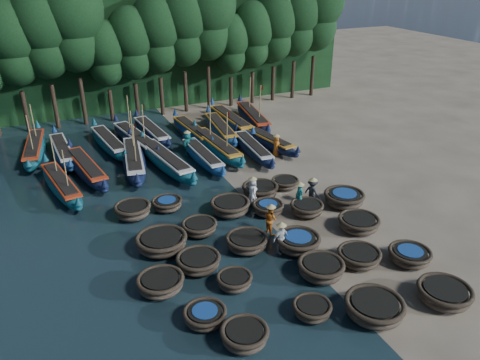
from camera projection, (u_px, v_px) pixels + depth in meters
name	position (u px, v px, depth m)	size (l,w,h in m)	color
ground	(257.00, 211.00, 27.00)	(120.00, 120.00, 0.00)	gray
foliage_wall	(148.00, 53.00, 44.15)	(40.00, 3.00, 10.00)	black
coracle_1	(245.00, 335.00, 17.55)	(2.09, 2.09, 0.74)	#4C3E2F
coracle_2	(312.00, 309.00, 18.96)	(1.63, 1.63, 0.63)	#4C3E2F
coracle_3	(374.00, 308.00, 18.87)	(2.68, 2.68, 0.82)	#4C3E2F
coracle_4	(444.00, 294.00, 19.72)	(2.80, 2.80, 0.76)	#4C3E2F
coracle_5	(205.00, 315.00, 18.62)	(1.79, 1.79, 0.64)	#4C3E2F
coracle_6	(234.00, 281.00, 20.60)	(1.62, 1.62, 0.65)	#4C3E2F
coracle_7	(321.00, 268.00, 21.24)	(2.34, 2.34, 0.83)	#4C3E2F
coracle_8	(359.00, 256.00, 22.22)	(2.33, 2.33, 0.70)	#4C3E2F
coracle_9	(410.00, 255.00, 22.29)	(2.43, 2.43, 0.69)	#4C3E2F
coracle_10	(161.00, 283.00, 20.37)	(2.53, 2.53, 0.74)	#4C3E2F
coracle_11	(198.00, 262.00, 21.81)	(2.19, 2.19, 0.73)	#4C3E2F
coracle_12	(247.00, 242.00, 23.29)	(2.63, 2.63, 0.75)	#4C3E2F
coracle_13	(298.00, 242.00, 23.18)	(2.75, 2.75, 0.84)	#4C3E2F
coracle_14	(359.00, 223.00, 24.93)	(2.63, 2.63, 0.76)	#4C3E2F
coracle_15	(162.00, 242.00, 23.18)	(2.62, 2.62, 0.84)	#4C3E2F
coracle_16	(199.00, 227.00, 24.62)	(2.21, 2.21, 0.70)	#4C3E2F
coracle_17	(268.00, 208.00, 26.48)	(1.83, 1.83, 0.71)	#4C3E2F
coracle_18	(307.00, 208.00, 26.43)	(2.29, 2.29, 0.72)	#4C3E2F
coracle_19	(344.00, 198.00, 27.41)	(2.75, 2.75, 0.82)	#4C3E2F
coracle_20	(133.00, 210.00, 26.11)	(2.07, 2.07, 0.82)	#4C3E2F
coracle_21	(167.00, 204.00, 26.97)	(1.96, 1.96, 0.66)	#4C3E2F
coracle_22	(230.00, 206.00, 26.48)	(2.35, 2.35, 0.84)	#4C3E2F
coracle_23	(260.00, 190.00, 28.31)	(2.60, 2.60, 0.84)	#4C3E2F
coracle_24	(285.00, 183.00, 29.50)	(2.13, 2.13, 0.63)	#4C3E2F
long_boat_1	(61.00, 185.00, 28.92)	(2.63, 7.72, 3.32)	#0F4757
long_boat_2	(86.00, 168.00, 31.09)	(2.63, 8.16, 1.45)	#0E1D36
long_boat_3	(134.00, 160.00, 32.28)	(2.90, 8.67, 3.73)	#0E1D36
long_boat_4	(166.00, 161.00, 32.10)	(2.76, 8.77, 1.56)	#0F4757
long_boat_5	(203.00, 156.00, 33.07)	(1.53, 7.59, 1.34)	navy
long_boat_6	(216.00, 146.00, 34.56)	(2.05, 8.56, 3.64)	#0F4757
long_boat_7	(253.00, 149.00, 34.36)	(1.88, 7.64, 1.35)	#0E1D36
long_boat_8	(267.00, 140.00, 35.87)	(2.56, 7.58, 1.35)	#0E1D36
long_boat_9	(35.00, 149.00, 34.21)	(2.46, 8.38, 3.59)	#0F4757
long_boat_10	(63.00, 151.00, 33.89)	(1.77, 7.80, 1.37)	navy
long_boat_11	(109.00, 143.00, 35.36)	(2.37, 8.14, 1.44)	#0F4757
long_boat_12	(136.00, 139.00, 35.97)	(2.92, 8.62, 3.71)	#0E1D36
long_boat_13	(152.00, 132.00, 37.57)	(2.04, 8.03, 1.42)	#0E1D36
long_boat_14	(192.00, 131.00, 37.69)	(1.95, 8.01, 1.41)	navy
long_boat_15	(220.00, 129.00, 38.15)	(2.34, 8.26, 1.46)	navy
long_boat_16	(231.00, 121.00, 39.82)	(1.65, 9.02, 1.59)	navy
long_boat_17	(253.00, 117.00, 40.70)	(2.99, 8.94, 3.84)	#0E1D36
fisherman_0	(252.00, 191.00, 27.31)	(0.65, 0.91, 1.93)	silver
fisherman_1	(299.00, 195.00, 26.81)	(0.52, 0.62, 1.84)	#1A6D69
fisherman_2	(271.00, 219.00, 24.51)	(0.70, 0.85, 1.81)	#B35A17
fisherman_3	(312.00, 191.00, 27.38)	(0.94, 1.20, 1.83)	black
fisherman_4	(281.00, 237.00, 22.82)	(1.03, 0.61, 1.84)	silver
fisherman_5	(188.00, 143.00, 34.32)	(1.55, 1.51, 1.97)	#1A6D69
fisherman_6	(276.00, 145.00, 34.13)	(0.76, 0.91, 1.78)	#B35A17
tree_2	(11.00, 42.00, 36.04)	(4.51, 4.51, 10.63)	black
tree_3	(42.00, 31.00, 36.60)	(4.92, 4.92, 11.60)	black
tree_4	(71.00, 20.00, 37.16)	(5.34, 5.34, 12.58)	black
tree_5	(105.00, 53.00, 39.19)	(3.68, 3.68, 8.68)	black
tree_6	(131.00, 43.00, 39.75)	(4.09, 4.09, 9.65)	black
tree_7	(157.00, 33.00, 40.31)	(4.51, 4.51, 10.63)	black
tree_8	(182.00, 23.00, 40.87)	(4.92, 4.92, 11.60)	black
tree_9	(206.00, 14.00, 41.43)	(5.34, 5.34, 12.58)	black
tree_10	(231.00, 43.00, 43.45)	(3.68, 3.68, 8.68)	black
tree_11	(253.00, 34.00, 44.01)	(4.09, 4.09, 9.65)	black
tree_12	(275.00, 25.00, 44.57)	(4.51, 4.51, 10.63)	black
tree_13	(296.00, 17.00, 45.13)	(4.92, 4.92, 11.60)	black
tree_14	(317.00, 8.00, 45.70)	(5.34, 5.34, 12.58)	black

